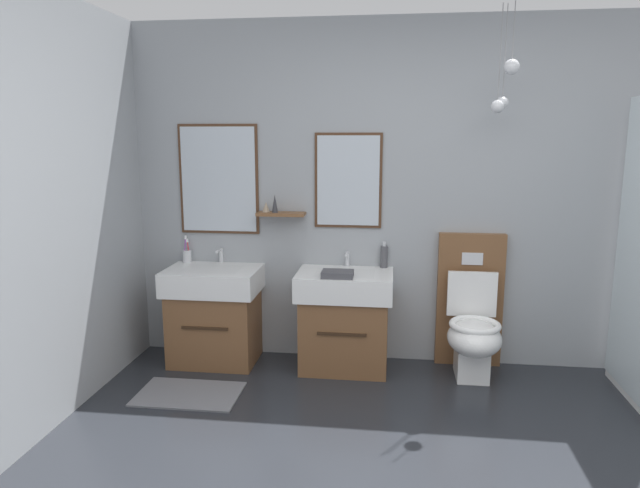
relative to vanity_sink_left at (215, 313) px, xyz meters
name	(u,v)px	position (x,y,z in m)	size (l,w,h in m)	color
wall_back	(425,195)	(1.55, 0.27, 0.89)	(4.65, 0.49, 2.53)	#999EA3
bath_mat	(189,394)	(0.00, -0.61, -0.38)	(0.68, 0.44, 0.01)	slate
vanity_sink_left	(215,313)	(0.00, 0.00, 0.00)	(0.69, 0.51, 0.73)	brown
tap_on_left_sink	(220,254)	(0.00, 0.19, 0.42)	(0.03, 0.13, 0.11)	silver
vanity_sink_right	(345,318)	(0.99, 0.00, 0.00)	(0.69, 0.51, 0.73)	brown
tap_on_right_sink	(347,257)	(0.99, 0.19, 0.42)	(0.03, 0.13, 0.11)	silver
toilet	(472,323)	(1.90, 0.02, -0.01)	(0.48, 0.62, 1.00)	brown
toothbrush_cup	(187,255)	(-0.27, 0.18, 0.40)	(0.07, 0.07, 0.21)	silver
soap_dispenser	(384,256)	(1.26, 0.19, 0.43)	(0.06, 0.06, 0.20)	#4C4C51
folded_hand_towel	(338,274)	(0.95, -0.16, 0.37)	(0.22, 0.16, 0.04)	#47474C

